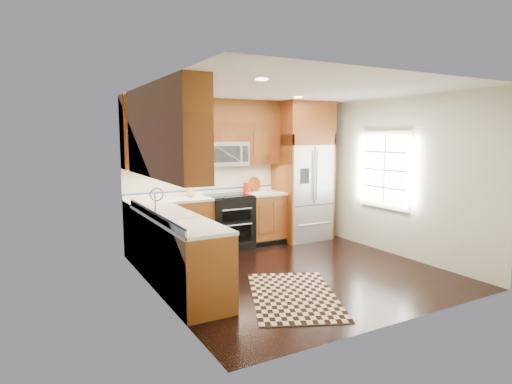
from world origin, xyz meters
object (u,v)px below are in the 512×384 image
refrigerator (303,171)px  knife_block (191,191)px  utensil_crock (247,185)px  range (229,222)px  rug (294,295)px

refrigerator → knife_block: (-2.20, 0.17, -0.26)m
knife_block → utensil_crock: size_ratio=0.70×
range → rug: (-0.30, -2.49, -0.46)m
refrigerator → utensil_crock: (-1.09, 0.21, -0.23)m
range → rug: bearing=-96.8°
refrigerator → rug: bearing=-127.0°
refrigerator → knife_block: size_ratio=9.92×
range → utensil_crock: 0.77m
knife_block → utensil_crock: bearing=2.2°
knife_block → utensil_crock: utensil_crock is taller
knife_block → utensil_crock: (1.11, 0.04, 0.02)m
range → rug: size_ratio=0.56×
rug → knife_block: bearing=121.8°
refrigerator → utensil_crock: bearing=168.9°
refrigerator → knife_block: 2.22m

